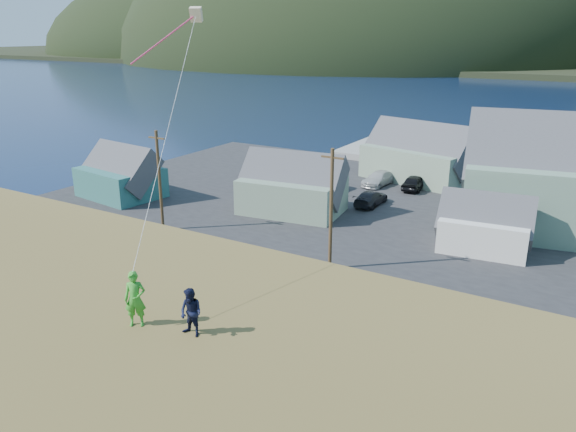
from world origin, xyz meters
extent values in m
plane|color=#0A1638|center=(0.00, 0.00, 0.00)|extent=(900.00, 900.00, 0.00)
cube|color=#4C3D19|center=(0.00, -2.00, 0.05)|extent=(110.00, 8.00, 0.10)
cube|color=#28282B|center=(0.00, 17.00, 0.06)|extent=(72.00, 36.00, 0.12)
cube|color=gray|center=(-6.00, 40.00, 0.45)|extent=(26.00, 14.00, 0.90)
ellipsoid|color=black|center=(-220.00, 280.00, 2.00)|extent=(240.00, 216.00, 108.00)
ellipsoid|color=black|center=(-120.00, 260.00, 2.00)|extent=(260.00, 234.00, 143.00)
ellipsoid|color=black|center=(-20.00, 300.00, 2.00)|extent=(200.00, 180.00, 100.00)
cube|color=#2E6C6C|center=(-28.62, 6.68, 1.53)|extent=(8.21, 6.59, 2.83)
cube|color=#47474C|center=(-28.62, 6.68, 3.70)|extent=(8.69, 6.49, 5.49)
cube|color=gray|center=(-11.76, 11.00, 1.66)|extent=(9.34, 6.85, 3.08)
cube|color=#47474C|center=(-11.76, 11.00, 3.97)|extent=(9.81, 6.74, 5.59)
cube|color=white|center=(5.03, 10.47, 1.35)|extent=(6.63, 5.07, 2.47)
cube|color=#47474C|center=(5.03, 10.47, 3.20)|extent=(7.12, 5.13, 4.41)
cube|color=gray|center=(-5.88, 27.92, 1.88)|extent=(12.22, 8.95, 3.52)
cube|color=#47474C|center=(-5.88, 27.92, 4.63)|extent=(12.68, 8.96, 6.49)
cylinder|color=#47331E|center=(-18.41, 1.50, 4.20)|extent=(0.24, 0.24, 8.15)
cylinder|color=#47331E|center=(-3.14, 1.50, 4.29)|extent=(0.24, 0.24, 8.34)
imported|color=maroon|center=(-14.84, 22.65, 0.80)|extent=(2.46, 5.00, 1.37)
imported|color=black|center=(-6.52, 16.53, 0.80)|extent=(1.93, 4.68, 1.35)
imported|color=black|center=(-4.77, 23.82, 0.88)|extent=(1.91, 4.51, 1.52)
imported|color=white|center=(-11.99, 18.07, 0.86)|extent=(2.45, 5.31, 1.47)
imported|color=#354384|center=(3.77, 25.21, 0.81)|extent=(1.86, 4.31, 1.38)
imported|color=gray|center=(-18.15, 22.96, 0.81)|extent=(1.79, 4.28, 1.37)
imported|color=maroon|center=(-19.55, 17.47, 0.87)|extent=(2.19, 4.53, 1.49)
imported|color=#BABABA|center=(-8.59, 23.55, 0.83)|extent=(2.55, 5.08, 1.42)
imported|color=#AFB0B4|center=(-16.10, 17.13, 0.78)|extent=(1.58, 4.06, 1.32)
imported|color=green|center=(1.01, -19.78, 8.07)|extent=(0.76, 0.70, 1.74)
imported|color=black|center=(2.81, -19.38, 7.93)|extent=(0.73, 0.57, 1.47)
cube|color=beige|center=(-2.47, -12.17, 16.23)|extent=(0.59, 0.57, 0.60)
cylinder|color=#E03B6D|center=(-3.07, -13.42, 15.33)|extent=(0.06, 0.06, 3.31)
cylinder|color=white|center=(-0.73, -15.98, 12.59)|extent=(0.02, 0.02, 11.09)
camera|label=1|loc=(12.63, -30.31, 15.66)|focal=35.00mm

